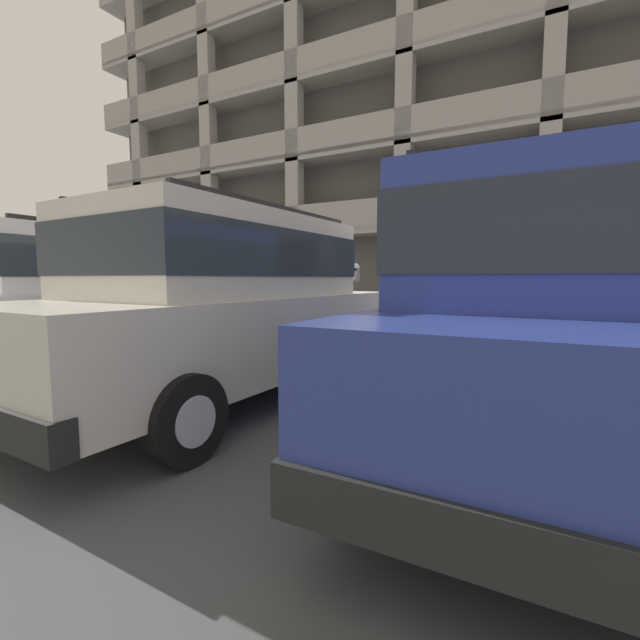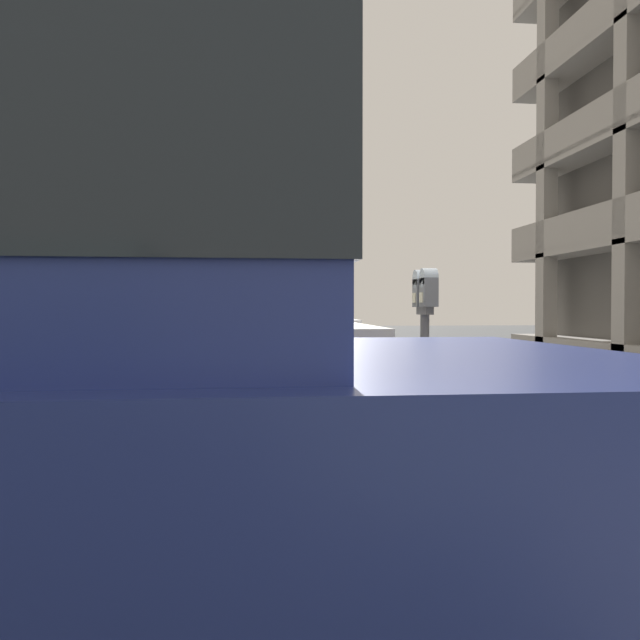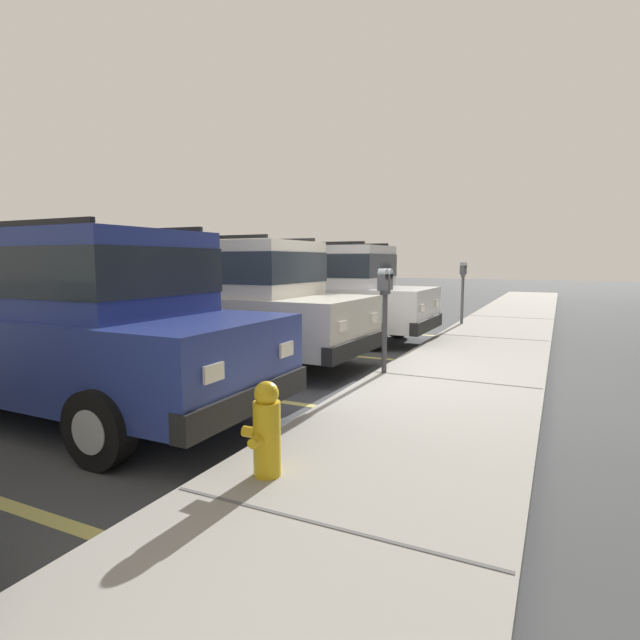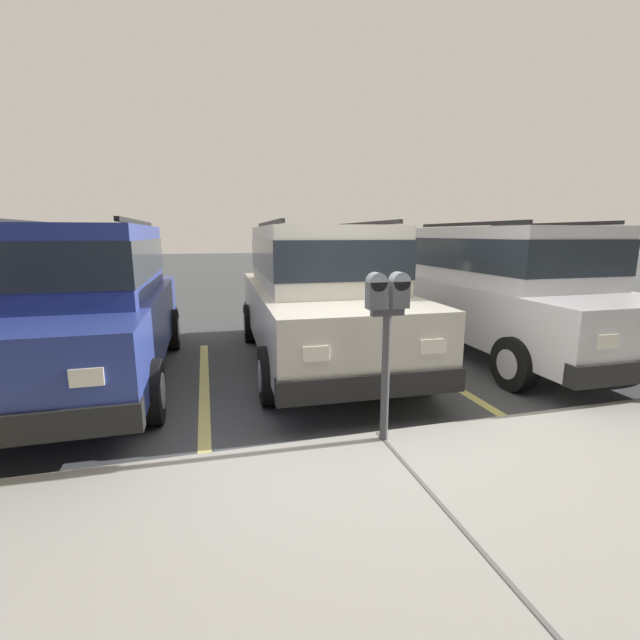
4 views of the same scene
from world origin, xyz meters
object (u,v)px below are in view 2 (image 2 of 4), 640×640
object	(u,v)px
silver_suv	(59,331)
red_sedan	(157,323)
parking_meter_far	(327,309)
parking_meter_near	(425,316)

from	to	relation	value
silver_suv	red_sedan	xyz separation A→B (m)	(-2.89, 0.31, 0.00)
silver_suv	parking_meter_far	xyz separation A→B (m)	(-5.88, 2.77, 0.15)
silver_suv	red_sedan	bearing A→B (deg)	175.78
red_sedan	parking_meter_near	xyz separation A→B (m)	(3.04, 2.47, 0.11)
silver_suv	parking_meter_far	world-z (taller)	silver_suv
silver_suv	red_sedan	distance (m)	2.91
red_sedan	silver_suv	bearing A→B (deg)	-5.52
red_sedan	parking_meter_far	world-z (taller)	red_sedan
silver_suv	parking_meter_near	distance (m)	2.79
red_sedan	parking_meter_near	bearing A→B (deg)	39.62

